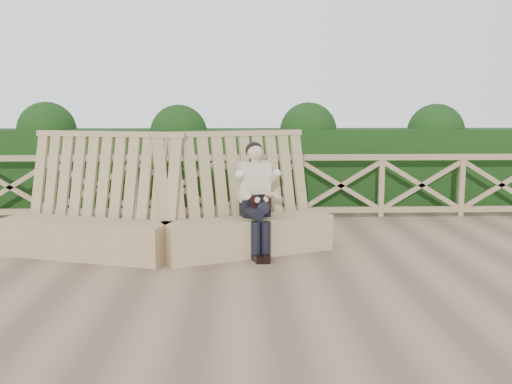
{
  "coord_description": "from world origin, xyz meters",
  "views": [
    {
      "loc": [
        -0.4,
        -6.34,
        1.89
      ],
      "look_at": [
        -0.16,
        0.4,
        0.9
      ],
      "focal_mm": 40.0,
      "sensor_mm": 36.0,
      "label": 1
    }
  ],
  "objects": [
    {
      "name": "guardrail",
      "position": [
        0.0,
        3.5,
        0.55
      ],
      "size": [
        10.1,
        0.09,
        1.1
      ],
      "color": "#8F6F53",
      "rests_on": "ground"
    },
    {
      "name": "ground",
      "position": [
        0.0,
        0.0,
        0.0
      ],
      "size": [
        60.0,
        60.0,
        0.0
      ],
      "primitive_type": "plane",
      "color": "brown",
      "rests_on": "ground"
    },
    {
      "name": "hedge",
      "position": [
        0.0,
        4.7,
        0.75
      ],
      "size": [
        12.0,
        1.2,
        1.5
      ],
      "primitive_type": "cube",
      "color": "black",
      "rests_on": "ground"
    },
    {
      "name": "bench",
      "position": [
        -1.29,
        0.98,
        0.41
      ],
      "size": [
        4.36,
        1.55,
        1.61
      ],
      "rotation": [
        0.0,
        0.0,
        -0.03
      ],
      "color": "olive",
      "rests_on": "ground"
    },
    {
      "name": "woman",
      "position": [
        -0.14,
        1.01,
        0.79
      ],
      "size": [
        0.48,
        0.9,
        1.46
      ],
      "rotation": [
        0.0,
        0.0,
        0.22
      ],
      "color": "black",
      "rests_on": "ground"
    }
  ]
}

